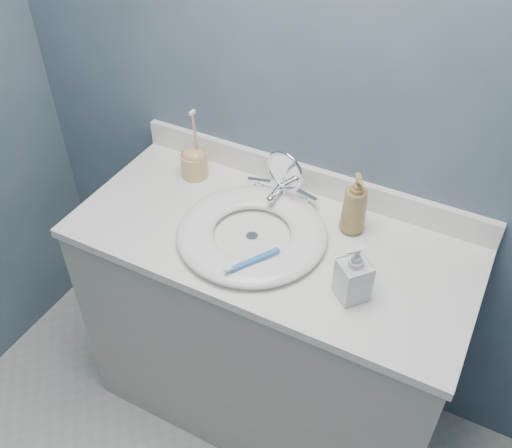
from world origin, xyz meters
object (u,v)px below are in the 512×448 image
Objects in this scene: makeup_mirror at (284,177)px; soap_bottle_clear at (354,272)px; toothbrush_holder at (194,161)px; soap_bottle_amber at (355,204)px.

soap_bottle_clear is (0.33, -0.26, -0.02)m from makeup_mirror.
makeup_mirror is at bearing -0.18° from toothbrush_holder.
soap_bottle_amber is (0.23, -0.01, -0.01)m from makeup_mirror.
makeup_mirror is 0.78× the size of toothbrush_holder.
toothbrush_holder is (-0.57, 0.01, -0.04)m from soap_bottle_amber.
toothbrush_holder is (-0.66, 0.26, -0.03)m from soap_bottle_clear.
makeup_mirror is at bearing -178.29° from soap_bottle_clear.
soap_bottle_amber is at bearing -1.38° from toothbrush_holder.
soap_bottle_amber reaches higher than soap_bottle_clear.
soap_bottle_amber is at bearing 150.69° from soap_bottle_clear.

